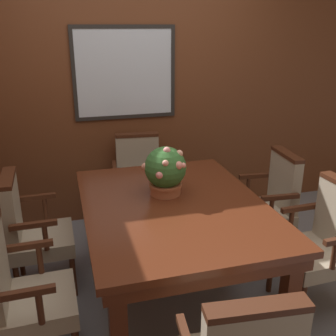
{
  "coord_description": "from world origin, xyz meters",
  "views": [
    {
      "loc": [
        -0.71,
        -2.19,
        1.89
      ],
      "look_at": [
        -0.02,
        0.27,
        0.95
      ],
      "focal_mm": 42.0,
      "sensor_mm": 36.0,
      "label": 1
    }
  ],
  "objects_px": {
    "chair_head_far": "(139,179)",
    "chair_left_far": "(31,229)",
    "chair_left_near": "(21,291)",
    "chair_right_far": "(270,201)",
    "chair_right_near": "(323,240)",
    "potted_plant": "(165,170)",
    "dining_table": "(174,216)"
  },
  "relations": [
    {
      "from": "chair_left_near",
      "to": "chair_right_near",
      "type": "distance_m",
      "value": 1.96
    },
    {
      "from": "chair_right_far",
      "to": "potted_plant",
      "type": "relative_size",
      "value": 2.55
    },
    {
      "from": "chair_left_far",
      "to": "potted_plant",
      "type": "xyz_separation_m",
      "value": [
        0.95,
        -0.22,
        0.44
      ]
    },
    {
      "from": "dining_table",
      "to": "potted_plant",
      "type": "xyz_separation_m",
      "value": [
        -0.01,
        0.17,
        0.27
      ]
    },
    {
      "from": "chair_left_near",
      "to": "chair_right_near",
      "type": "xyz_separation_m",
      "value": [
        1.96,
        0.02,
        0.0
      ]
    },
    {
      "from": "chair_right_far",
      "to": "chair_left_far",
      "type": "bearing_deg",
      "value": -87.17
    },
    {
      "from": "chair_left_near",
      "to": "potted_plant",
      "type": "height_order",
      "value": "potted_plant"
    },
    {
      "from": "chair_right_far",
      "to": "chair_left_near",
      "type": "bearing_deg",
      "value": -66.31
    },
    {
      "from": "potted_plant",
      "to": "chair_left_far",
      "type": "bearing_deg",
      "value": 167.22
    },
    {
      "from": "dining_table",
      "to": "chair_left_near",
      "type": "relative_size",
      "value": 1.73
    },
    {
      "from": "dining_table",
      "to": "chair_head_far",
      "type": "height_order",
      "value": "chair_head_far"
    },
    {
      "from": "chair_left_far",
      "to": "chair_right_far",
      "type": "height_order",
      "value": "same"
    },
    {
      "from": "chair_right_far",
      "to": "dining_table",
      "type": "bearing_deg",
      "value": -65.98
    },
    {
      "from": "chair_right_near",
      "to": "chair_head_far",
      "type": "bearing_deg",
      "value": -148.02
    },
    {
      "from": "dining_table",
      "to": "potted_plant",
      "type": "distance_m",
      "value": 0.32
    },
    {
      "from": "chair_right_near",
      "to": "chair_right_far",
      "type": "xyz_separation_m",
      "value": [
        -0.03,
        0.67,
        0.0
      ]
    },
    {
      "from": "chair_left_near",
      "to": "chair_right_far",
      "type": "xyz_separation_m",
      "value": [
        1.93,
        0.69,
        0.0
      ]
    },
    {
      "from": "chair_right_far",
      "to": "chair_head_far",
      "type": "bearing_deg",
      "value": -125.69
    },
    {
      "from": "dining_table",
      "to": "chair_right_near",
      "type": "distance_m",
      "value": 1.04
    },
    {
      "from": "chair_left_far",
      "to": "potted_plant",
      "type": "distance_m",
      "value": 1.07
    },
    {
      "from": "chair_head_far",
      "to": "chair_right_far",
      "type": "height_order",
      "value": "same"
    },
    {
      "from": "chair_left_far",
      "to": "potted_plant",
      "type": "relative_size",
      "value": 2.55
    },
    {
      "from": "chair_head_far",
      "to": "potted_plant",
      "type": "bearing_deg",
      "value": -84.81
    },
    {
      "from": "dining_table",
      "to": "chair_right_far",
      "type": "relative_size",
      "value": 1.73
    },
    {
      "from": "chair_left_far",
      "to": "chair_right_far",
      "type": "distance_m",
      "value": 1.91
    },
    {
      "from": "chair_right_near",
      "to": "chair_left_far",
      "type": "bearing_deg",
      "value": -112.11
    },
    {
      "from": "chair_head_far",
      "to": "chair_left_far",
      "type": "relative_size",
      "value": 1.0
    },
    {
      "from": "dining_table",
      "to": "chair_head_far",
      "type": "distance_m",
      "value": 1.15
    },
    {
      "from": "chair_left_near",
      "to": "chair_left_far",
      "type": "xyz_separation_m",
      "value": [
        0.02,
        0.73,
        0.0
      ]
    },
    {
      "from": "chair_left_near",
      "to": "chair_left_far",
      "type": "bearing_deg",
      "value": -3.01
    },
    {
      "from": "chair_head_far",
      "to": "chair_left_near",
      "type": "bearing_deg",
      "value": -118.05
    },
    {
      "from": "chair_right_near",
      "to": "chair_right_far",
      "type": "bearing_deg",
      "value": -179.32
    }
  ]
}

